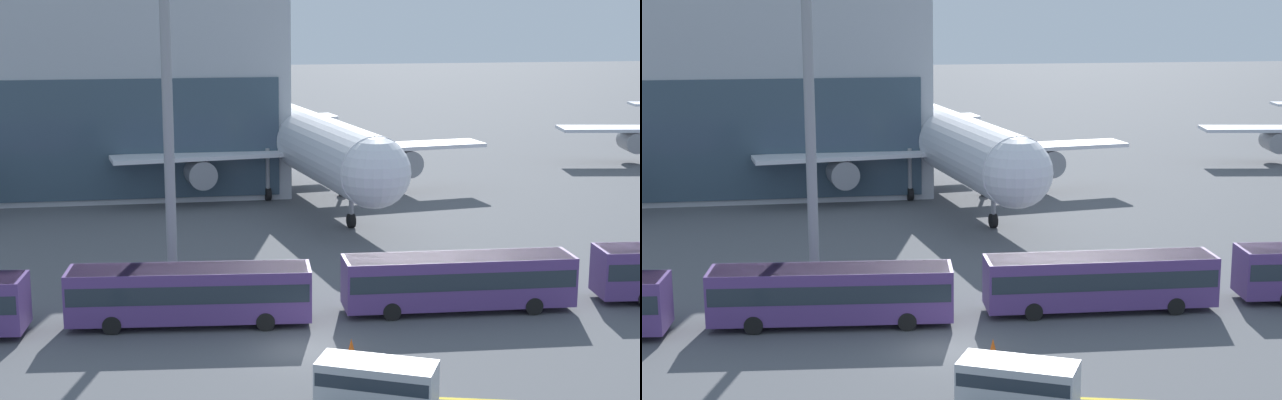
# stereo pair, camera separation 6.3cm
# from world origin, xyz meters

# --- Properties ---
(ground_plane) EXTENTS (440.00, 440.00, 0.00)m
(ground_plane) POSITION_xyz_m (0.00, 0.00, 0.00)
(ground_plane) COLOR #515459
(airliner_at_gate_far) EXTENTS (33.83, 36.54, 15.63)m
(airliner_at_gate_far) POSITION_xyz_m (6.00, 37.19, 5.15)
(airliner_at_gate_far) COLOR white
(airliner_at_gate_far) RESTS_ON ground_plane
(shuttle_bus_1) EXTENTS (13.19, 3.87, 3.17)m
(shuttle_bus_1) POSITION_xyz_m (-5.29, 4.83, 1.87)
(shuttle_bus_1) COLOR #56387A
(shuttle_bus_1) RESTS_ON ground_plane
(shuttle_bus_2) EXTENTS (13.10, 3.26, 3.17)m
(shuttle_bus_2) POSITION_xyz_m (9.71, 4.94, 1.87)
(shuttle_bus_2) COLOR #56387A
(shuttle_bus_2) RESTS_ON ground_plane
(service_van_foreground) EXTENTS (5.44, 4.09, 2.23)m
(service_van_foreground) POSITION_xyz_m (2.18, -7.93, 1.32)
(service_van_foreground) COLOR #B2B7BC
(service_van_foreground) RESTS_ON ground_plane
(floodlight_mast) EXTENTS (3.01, 3.01, 23.92)m
(floodlight_mast) POSITION_xyz_m (-6.12, 13.84, 16.50)
(floodlight_mast) COLOR gray
(floodlight_mast) RESTS_ON ground_plane
(lane_stripe_4) EXTENTS (8.22, 2.45, 0.01)m
(lane_stripe_4) POSITION_xyz_m (5.87, -7.15, 0.00)
(lane_stripe_4) COLOR yellow
(lane_stripe_4) RESTS_ON ground_plane
(traffic_cone_2) EXTENTS (0.49, 0.49, 0.76)m
(traffic_cone_2) POSITION_xyz_m (2.47, -0.83, 0.37)
(traffic_cone_2) COLOR black
(traffic_cone_2) RESTS_ON ground_plane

